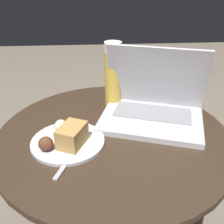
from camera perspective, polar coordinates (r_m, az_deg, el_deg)
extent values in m
cylinder|color=black|center=(0.96, 0.22, -17.02)|extent=(0.07, 0.07, 0.47)
cylinder|color=#38281C|center=(0.81, 0.26, -4.91)|extent=(0.70, 0.70, 0.02)
cube|color=silver|center=(0.85, 8.49, -1.77)|extent=(0.37, 0.31, 0.02)
cube|color=gray|center=(0.88, 8.80, -0.09)|extent=(0.27, 0.18, 0.00)
cube|color=silver|center=(0.87, 9.65, 7.43)|extent=(0.33, 0.17, 0.22)
cube|color=#19234C|center=(0.87, 9.63, 7.31)|extent=(0.30, 0.15, 0.19)
cylinder|color=gold|center=(0.92, 0.19, 7.09)|extent=(0.06, 0.06, 0.19)
cylinder|color=white|center=(0.89, 0.20, 13.93)|extent=(0.06, 0.06, 0.03)
cylinder|color=silver|center=(0.76, -9.57, -6.38)|extent=(0.21, 0.21, 0.01)
cube|color=tan|center=(0.73, -8.68, -5.06)|extent=(0.09, 0.10, 0.06)
sphere|color=brown|center=(0.72, -14.22, -6.72)|extent=(0.04, 0.04, 0.04)
sphere|color=#4C6B33|center=(0.80, -8.23, -2.91)|extent=(0.03, 0.03, 0.03)
sphere|color=beige|center=(0.79, -11.09, -3.10)|extent=(0.04, 0.04, 0.04)
cube|color=#B2B2B7|center=(0.69, -9.89, -10.92)|extent=(0.06, 0.12, 0.00)
cube|color=#B2B2B7|center=(0.75, -6.90, -6.79)|extent=(0.04, 0.06, 0.00)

